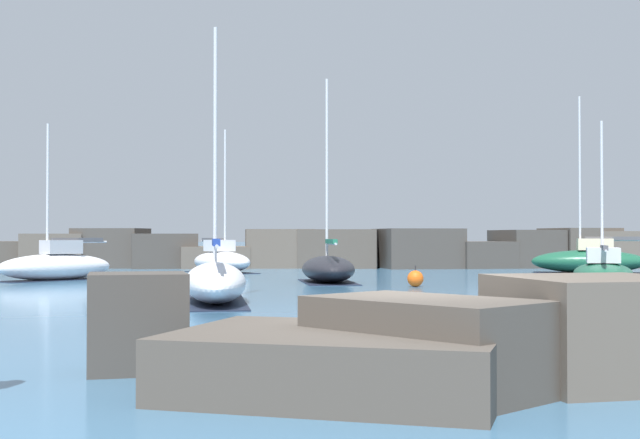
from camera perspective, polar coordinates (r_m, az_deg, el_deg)
name	(u,v)px	position (r m, az deg, el deg)	size (l,w,h in m)	color
ground_plane	(410,378)	(13.23, 5.75, -10.04)	(600.00, 600.00, 0.00)	#3D6B8E
open_sea_beyond	(302,252)	(118.22, -1.16, -2.06)	(400.00, 116.00, 0.01)	#2D5B7F
breakwater_jetty	(344,250)	(58.36, 1.55, -1.98)	(62.08, 7.25, 2.59)	#383330
foreground_rocks	(471,343)	(12.86, 9.65, -7.78)	(13.85, 6.66, 1.50)	#4C443D
sailboat_moored_0	(603,271)	(40.18, 17.65, -3.16)	(4.21, 6.78, 7.10)	#195138
sailboat_moored_1	(215,281)	(28.21, -6.73, -3.95)	(2.65, 8.06, 8.80)	white
sailboat_moored_2	(328,268)	(39.58, 0.52, -3.15)	(2.70, 5.78, 9.15)	black
sailboat_moored_4	(56,265)	(43.32, -16.53, -2.81)	(5.33, 5.35, 7.28)	white
sailboat_moored_5	(590,260)	(51.73, 16.87, -2.48)	(6.58, 3.48, 9.88)	#195138
sailboat_moored_6	(221,260)	(50.54, -6.33, -2.61)	(4.69, 5.66, 8.04)	silver
mooring_buoy_far_side	(415,279)	(36.41, 6.13, -3.78)	(0.67, 0.67, 0.87)	#EA5914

